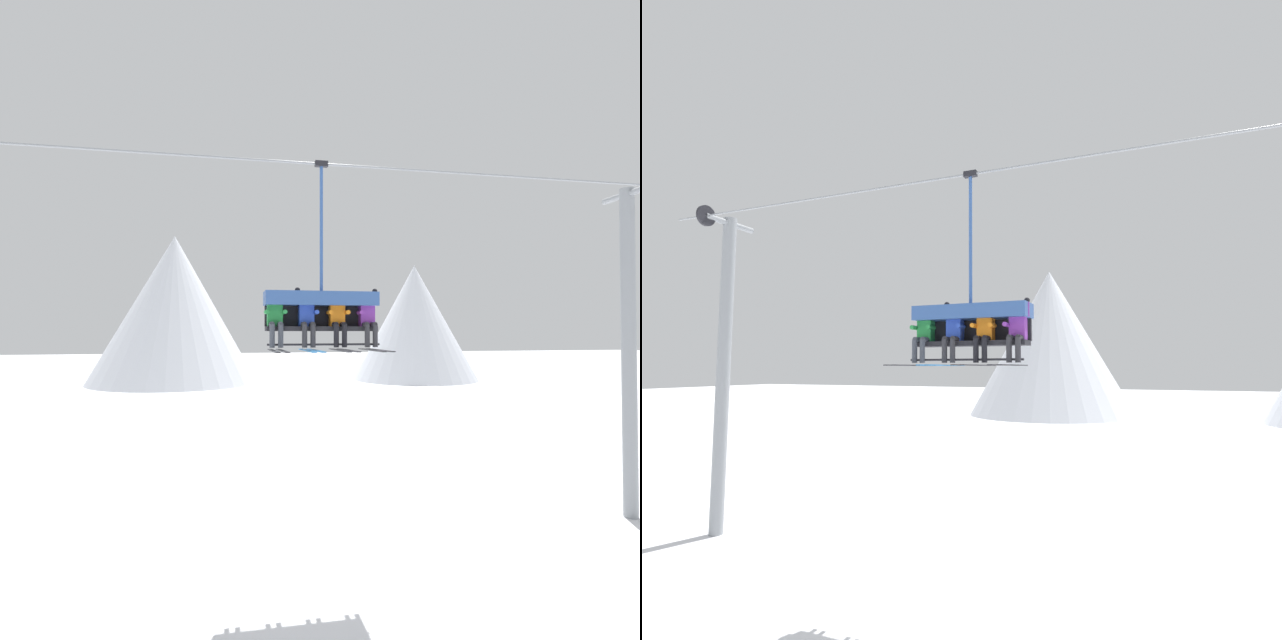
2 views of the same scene
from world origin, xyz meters
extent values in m
plane|color=white|center=(0.00, 0.00, 0.00)|extent=(200.00, 200.00, 0.00)
cone|color=white|center=(-6.45, 37.41, 6.92)|extent=(15.53, 15.53, 13.85)
cylinder|color=gray|center=(-7.48, 0.00, 4.32)|extent=(0.36, 0.36, 8.65)
cylinder|color=gray|center=(-7.48, 0.00, 8.50)|extent=(0.16, 1.60, 0.16)
cylinder|color=black|center=(-7.48, -0.80, 8.50)|extent=(0.08, 0.56, 0.56)
cylinder|color=gray|center=(0.54, -0.80, 8.50)|extent=(18.04, 0.05, 0.05)
cube|color=#232328|center=(0.14, -0.80, 4.92)|extent=(2.40, 0.48, 0.10)
cube|color=#232328|center=(0.14, -0.52, 5.19)|extent=(2.40, 0.08, 0.45)
cube|color=#335699|center=(0.14, -0.74, 5.57)|extent=(2.44, 0.68, 0.30)
cylinder|color=black|center=(0.14, -1.12, 4.59)|extent=(2.40, 0.04, 0.04)
cylinder|color=#335699|center=(0.14, -0.80, 7.08)|extent=(0.07, 0.07, 2.73)
cube|color=black|center=(0.14, -0.80, 8.50)|extent=(0.28, 0.12, 0.12)
cube|color=#23843D|center=(-0.87, -0.82, 5.23)|extent=(0.32, 0.22, 0.52)
sphere|color=maroon|center=(-0.87, -0.82, 5.59)|extent=(0.22, 0.22, 0.22)
ellipsoid|color=black|center=(-0.87, -0.92, 5.59)|extent=(0.17, 0.04, 0.08)
cylinder|color=#3D424C|center=(-0.96, -0.99, 5.01)|extent=(0.11, 0.34, 0.11)
cylinder|color=#3D424C|center=(-0.78, -0.99, 5.01)|extent=(0.11, 0.34, 0.11)
cylinder|color=#3D424C|center=(-0.96, -1.16, 4.77)|extent=(0.11, 0.11, 0.48)
cylinder|color=#3D424C|center=(-0.78, -1.16, 4.77)|extent=(0.11, 0.11, 0.48)
cube|color=#232328|center=(-0.96, -1.46, 4.48)|extent=(0.09, 1.70, 0.02)
cube|color=#232328|center=(-0.78, -1.46, 4.48)|extent=(0.09, 1.70, 0.02)
cylinder|color=#23843D|center=(-1.06, -0.97, 5.27)|extent=(0.09, 0.30, 0.09)
cylinder|color=#23843D|center=(-0.68, -0.97, 5.27)|extent=(0.09, 0.30, 0.09)
cube|color=#2847B7|center=(-0.20, -0.82, 5.23)|extent=(0.32, 0.22, 0.52)
sphere|color=maroon|center=(-0.20, -0.82, 5.59)|extent=(0.22, 0.22, 0.22)
ellipsoid|color=black|center=(-0.20, -0.92, 5.59)|extent=(0.17, 0.04, 0.08)
cylinder|color=#2D2D33|center=(-0.29, -0.99, 5.01)|extent=(0.11, 0.34, 0.11)
cylinder|color=#2D2D33|center=(-0.11, -0.99, 5.01)|extent=(0.11, 0.34, 0.11)
cylinder|color=#2D2D33|center=(-0.29, -1.16, 4.77)|extent=(0.11, 0.11, 0.48)
cylinder|color=#2D2D33|center=(-0.11, -1.16, 4.77)|extent=(0.11, 0.11, 0.48)
cube|color=#1E6BB2|center=(-0.29, -1.46, 4.48)|extent=(0.09, 1.70, 0.02)
cube|color=#1E6BB2|center=(-0.11, -1.46, 4.48)|extent=(0.09, 1.70, 0.02)
cylinder|color=#2847B7|center=(-0.39, -0.82, 5.58)|extent=(0.09, 0.09, 0.30)
sphere|color=black|center=(-0.39, -0.82, 5.75)|extent=(0.11, 0.11, 0.11)
cylinder|color=#2847B7|center=(-0.01, -0.97, 5.27)|extent=(0.09, 0.30, 0.09)
cube|color=orange|center=(0.47, -0.82, 5.23)|extent=(0.32, 0.22, 0.52)
sphere|color=silver|center=(0.47, -0.82, 5.59)|extent=(0.22, 0.22, 0.22)
ellipsoid|color=black|center=(0.47, -0.92, 5.59)|extent=(0.17, 0.04, 0.08)
cylinder|color=black|center=(0.39, -0.99, 5.01)|extent=(0.11, 0.34, 0.11)
cylinder|color=black|center=(0.56, -0.99, 5.01)|extent=(0.11, 0.34, 0.11)
cylinder|color=black|center=(0.39, -1.16, 4.77)|extent=(0.11, 0.11, 0.48)
cylinder|color=black|center=(0.56, -1.16, 4.77)|extent=(0.11, 0.11, 0.48)
cube|color=#232328|center=(0.39, -1.46, 4.48)|extent=(0.09, 1.70, 0.02)
cube|color=#232328|center=(0.56, -1.46, 4.48)|extent=(0.09, 1.70, 0.02)
cylinder|color=orange|center=(0.29, -0.97, 5.27)|extent=(0.09, 0.30, 0.09)
cylinder|color=orange|center=(0.66, -0.97, 5.27)|extent=(0.09, 0.30, 0.09)
cube|color=purple|center=(1.15, -0.82, 5.23)|extent=(0.32, 0.22, 0.52)
sphere|color=maroon|center=(1.15, -0.82, 5.59)|extent=(0.22, 0.22, 0.22)
ellipsoid|color=black|center=(1.15, -0.92, 5.59)|extent=(0.17, 0.04, 0.08)
cylinder|color=#2D2D33|center=(1.06, -0.99, 5.01)|extent=(0.11, 0.34, 0.11)
cylinder|color=#2D2D33|center=(1.23, -0.99, 5.01)|extent=(0.11, 0.34, 0.11)
cylinder|color=#2D2D33|center=(1.06, -1.16, 4.77)|extent=(0.11, 0.11, 0.48)
cylinder|color=#2D2D33|center=(1.23, -1.16, 4.77)|extent=(0.11, 0.11, 0.48)
cube|color=#232328|center=(1.06, -1.46, 4.48)|extent=(0.09, 1.70, 0.02)
cube|color=#232328|center=(1.23, -1.46, 4.48)|extent=(0.09, 1.70, 0.02)
cylinder|color=purple|center=(0.96, -0.97, 5.27)|extent=(0.09, 0.30, 0.09)
cylinder|color=purple|center=(1.33, -0.82, 5.58)|extent=(0.09, 0.09, 0.30)
sphere|color=black|center=(1.33, -0.82, 5.75)|extent=(0.11, 0.11, 0.11)
camera|label=1|loc=(-1.94, -11.33, 4.87)|focal=28.00mm
camera|label=2|loc=(3.81, -10.27, 4.42)|focal=28.00mm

